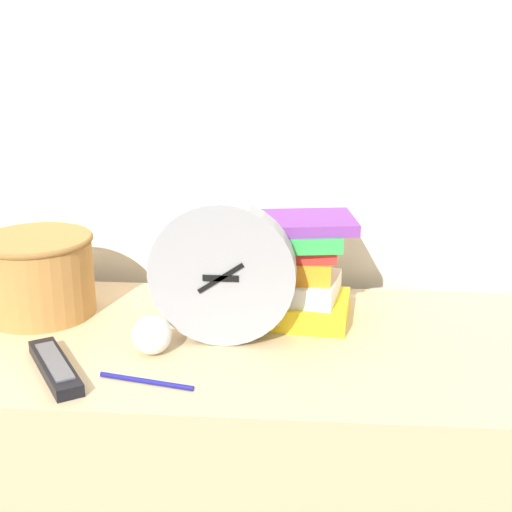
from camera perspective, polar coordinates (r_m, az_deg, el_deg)
The scene contains 8 objects.
wall_back at distance 1.49m, azimuth -3.79°, elevation 15.86°, with size 6.00×0.04×2.40m.
desk at distance 1.47m, azimuth -4.99°, elevation -19.50°, with size 1.24×0.52×0.73m.
desk_clock at distance 1.21m, azimuth -2.72°, elevation -1.43°, with size 0.25×0.05×0.25m.
book_stack at distance 1.33m, azimuth 2.20°, elevation -0.99°, with size 0.26×0.20×0.19m.
basket at distance 1.40m, azimuth -17.02°, elevation -1.28°, with size 0.21×0.21×0.15m.
tv_remote at distance 1.19m, azimuth -15.78°, elevation -8.54°, with size 0.14×0.19×0.02m.
crumpled_paper_ball at distance 1.21m, azimuth -8.34°, elevation -6.27°, with size 0.07×0.07×0.07m.
pen at distance 1.13m, azimuth -8.77°, elevation -9.87°, with size 0.15×0.04×0.01m.
Camera 1 is at (0.21, -0.88, 1.27)m, focal length 50.00 mm.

